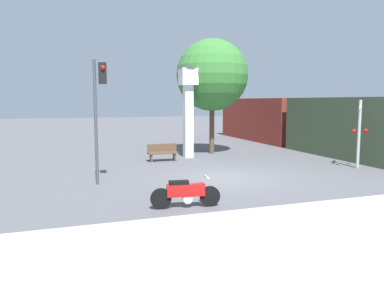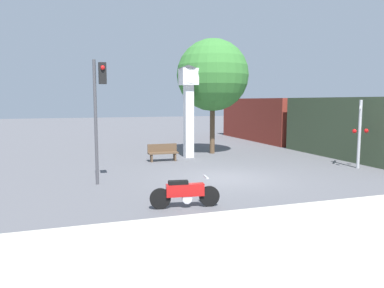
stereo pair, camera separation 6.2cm
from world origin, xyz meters
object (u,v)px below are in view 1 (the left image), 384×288
at_px(clock_tower, 188,97).
at_px(traffic_light, 99,100).
at_px(railroad_crossing_signal, 359,131).
at_px(street_tree, 212,75).
at_px(freight_train, 301,123).
at_px(bench, 162,152).
at_px(motorcycle, 185,193).

height_order(clock_tower, traffic_light, clock_tower).
relative_size(railroad_crossing_signal, street_tree, 0.47).
bearing_deg(railroad_crossing_signal, street_tree, 124.38).
xyz_separation_m(clock_tower, street_tree, (1.88, 1.10, 1.32)).
bearing_deg(railroad_crossing_signal, traffic_light, 178.22).
bearing_deg(freight_train, bench, -165.12).
height_order(railroad_crossing_signal, street_tree, street_tree).
relative_size(clock_tower, street_tree, 0.75).
bearing_deg(street_tree, clock_tower, -149.74).
relative_size(street_tree, bench, 4.31).
xyz_separation_m(motorcycle, freight_train, (12.14, 11.55, 1.25)).
xyz_separation_m(motorcycle, clock_tower, (3.25, 9.59, 2.96)).
height_order(motorcycle, railroad_crossing_signal, railroad_crossing_signal).
height_order(motorcycle, clock_tower, clock_tower).
height_order(traffic_light, street_tree, street_tree).
distance_m(freight_train, bench, 11.05).
bearing_deg(freight_train, clock_tower, -167.57).
relative_size(motorcycle, freight_train, 0.10).
bearing_deg(street_tree, railroad_crossing_signal, -55.62).
bearing_deg(traffic_light, motorcycle, -62.84).
xyz_separation_m(traffic_light, bench, (3.63, 4.62, -2.74)).
bearing_deg(clock_tower, motorcycle, -108.74).
height_order(clock_tower, street_tree, street_tree).
distance_m(freight_train, street_tree, 7.68).
height_order(motorcycle, freight_train, freight_train).
distance_m(motorcycle, railroad_crossing_signal, 10.66).
relative_size(clock_tower, bench, 3.25).
distance_m(traffic_light, railroad_crossing_signal, 12.10).
height_order(motorcycle, traffic_light, traffic_light).
distance_m(motorcycle, freight_train, 16.81).
xyz_separation_m(clock_tower, bench, (-1.73, -0.86, -2.92)).
bearing_deg(railroad_crossing_signal, motorcycle, -159.31).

